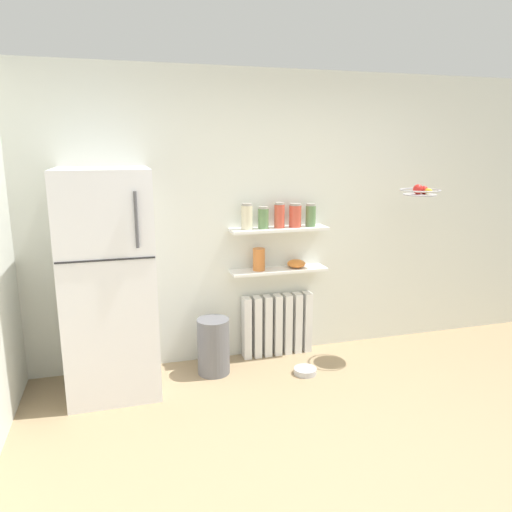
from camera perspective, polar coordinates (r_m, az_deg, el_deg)
name	(u,v)px	position (r m, az deg, el deg)	size (l,w,h in m)	color
ground_plane	(341,437)	(3.57, 10.04, -20.35)	(7.04, 7.04, 0.00)	#9E8460
back_wall	(273,217)	(4.48, 2.02, 4.58)	(7.04, 0.10, 2.60)	silver
refrigerator	(109,283)	(3.96, -16.97, -3.11)	(0.69, 0.72, 1.78)	silver
radiator	(277,325)	(4.61, 2.52, -8.12)	(0.67, 0.12, 0.59)	white
wall_shelf_lower	(279,270)	(4.42, 2.71, -1.68)	(0.89, 0.22, 0.03)	white
wall_shelf_upper	(279,229)	(4.34, 2.77, 3.19)	(0.89, 0.22, 0.03)	white
storage_jar_0	(247,217)	(4.24, -1.08, 4.69)	(0.10, 0.10, 0.23)	beige
storage_jar_1	(263,218)	(4.28, 0.87, 4.54)	(0.09, 0.09, 0.20)	#5B7F4C
storage_jar_2	(279,215)	(4.32, 2.78, 4.83)	(0.09, 0.09, 0.23)	#C64C38
storage_jar_3	(295,215)	(4.37, 4.65, 4.80)	(0.11, 0.11, 0.22)	#C64C38
storage_jar_4	(311,215)	(4.43, 6.48, 4.82)	(0.09, 0.09, 0.21)	#5B7F4C
vase	(259,259)	(4.34, 0.35, -0.41)	(0.11, 0.11, 0.20)	#CC7033
shelf_bowl	(296,264)	(4.47, 4.79, -0.90)	(0.17, 0.17, 0.08)	orange
trash_bin	(213,346)	(4.28, -5.05, -10.57)	(0.28, 0.28, 0.49)	slate
pet_food_bowl	(305,371)	(4.35, 5.83, -13.36)	(0.20, 0.20, 0.05)	#B7B7BC
hanging_fruit_basket	(421,191)	(4.50, 18.88, 7.28)	(0.35, 0.35, 0.10)	#B2B2B7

